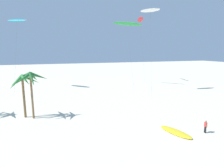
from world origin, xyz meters
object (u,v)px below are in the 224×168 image
grounded_kite_0 (176,132)px  person_near_left (206,126)px  palm_tree_3 (23,83)px  flying_kite_0 (140,20)px  flying_kite_3 (17,20)px  palm_tree_4 (31,80)px  flying_kite_4 (150,10)px  flying_kite_1 (127,24)px

grounded_kite_0 → person_near_left: bearing=-19.1°
grounded_kite_0 → palm_tree_3: bearing=146.1°
flying_kite_0 → flying_kite_3: bearing=-179.8°
palm_tree_3 → palm_tree_4: 1.50m
flying_kite_4 → person_near_left: 31.00m
palm_tree_3 → person_near_left: bearing=-31.8°
palm_tree_3 → grounded_kite_0: palm_tree_3 is taller
flying_kite_4 → flying_kite_3: bearing=155.0°
flying_kite_0 → grounded_kite_0: 44.51m
flying_kite_3 → person_near_left: (25.06, -38.23, -17.12)m
flying_kite_1 → palm_tree_3: bearing=-142.8°
flying_kite_3 → grounded_kite_0: bearing=-59.8°
flying_kite_0 → grounded_kite_0: bearing=-110.9°
flying_kite_1 → palm_tree_4: bearing=-140.4°
grounded_kite_0 → person_near_left: 3.82m
palm_tree_3 → flying_kite_1: flying_kite_1 is taller
palm_tree_4 → flying_kite_0: (31.51, 25.49, 14.16)m
flying_kite_4 → grounded_kite_0: bearing=-112.2°
palm_tree_4 → grounded_kite_0: (17.29, -11.65, -5.83)m
flying_kite_0 → flying_kite_3: (-35.74, -0.13, -2.10)m
palm_tree_3 → person_near_left: 26.29m
palm_tree_4 → flying_kite_0: 42.93m
palm_tree_3 → flying_kite_1: (25.79, 19.61, 12.41)m
palm_tree_4 → grounded_kite_0: bearing=-34.0°
flying_kite_0 → flying_kite_1: size_ratio=1.11×
flying_kite_0 → grounded_kite_0: (-14.21, -37.14, -19.99)m
palm_tree_3 → person_near_left: (22.01, -13.64, -4.54)m
flying_kite_0 → palm_tree_3: bearing=-142.9°
palm_tree_3 → flying_kite_0: size_ratio=0.32×
palm_tree_4 → person_near_left: 25.01m
palm_tree_3 → flying_kite_1: size_ratio=0.36×
flying_kite_4 → palm_tree_3: bearing=-159.7°
flying_kite_0 → grounded_kite_0: flying_kite_0 is taller
palm_tree_3 → person_near_left: palm_tree_3 is taller
palm_tree_3 → palm_tree_4: (1.18, -0.77, 0.52)m
palm_tree_4 → person_near_left: palm_tree_4 is taller
palm_tree_4 → flying_kite_0: flying_kite_0 is taller
palm_tree_3 → flying_kite_4: bearing=20.3°
flying_kite_3 → flying_kite_4: flying_kite_4 is taller
grounded_kite_0 → flying_kite_0: bearing=69.1°
flying_kite_0 → flying_kite_1: 8.88m
flying_kite_0 → flying_kite_3: 35.80m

